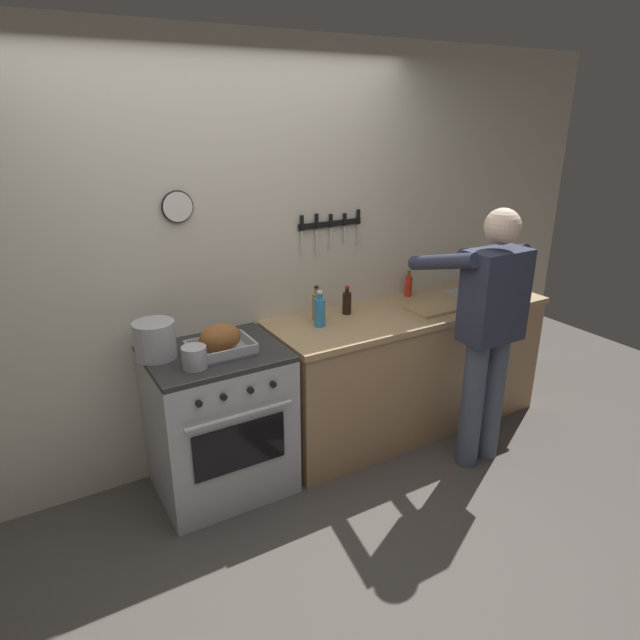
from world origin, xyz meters
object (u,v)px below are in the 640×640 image
(person_cook, at_px, (488,324))
(saucepan, at_px, (194,357))
(stove, at_px, (219,421))
(cutting_board, at_px, (435,308))
(bottle_soy_sauce, at_px, (347,302))
(stock_pot, at_px, (155,340))
(roasting_pan, at_px, (220,341))
(bottle_vinegar, at_px, (316,306))
(bottle_hot_sauce, at_px, (408,286))
(bottle_dish_soap, at_px, (320,312))

(person_cook, height_order, saucepan, person_cook)
(stove, distance_m, person_cook, 1.73)
(cutting_board, distance_m, bottle_soy_sauce, 0.61)
(person_cook, height_order, stock_pot, person_cook)
(roasting_pan, height_order, bottle_vinegar, bottle_vinegar)
(person_cook, distance_m, saucepan, 1.76)
(person_cook, bearing_deg, cutting_board, 0.95)
(bottle_hot_sauce, relative_size, bottle_vinegar, 0.84)
(bottle_dish_soap, bearing_deg, bottle_hot_sauce, 12.55)
(stove, relative_size, saucepan, 6.85)
(roasting_pan, relative_size, cutting_board, 0.98)
(person_cook, relative_size, bottle_hot_sauce, 8.68)
(stove, bearing_deg, bottle_vinegar, 11.30)
(stock_pot, bearing_deg, cutting_board, -5.64)
(saucepan, xyz_separation_m, bottle_dish_soap, (0.88, 0.19, 0.04))
(person_cook, xyz_separation_m, saucepan, (-1.71, 0.42, 0.01))
(saucepan, relative_size, bottle_hot_sauce, 0.69)
(stove, height_order, person_cook, person_cook)
(stock_pot, height_order, cutting_board, stock_pot)
(stove, relative_size, cutting_board, 2.50)
(person_cook, distance_m, bottle_vinegar, 1.07)
(roasting_pan, relative_size, stock_pot, 1.56)
(roasting_pan, height_order, bottle_hot_sauce, bottle_hot_sauce)
(roasting_pan, distance_m, bottle_soy_sauce, 0.98)
(roasting_pan, distance_m, bottle_vinegar, 0.75)
(roasting_pan, xyz_separation_m, saucepan, (-0.19, -0.11, -0.02))
(saucepan, height_order, bottle_soy_sauce, bottle_soy_sauce)
(bottle_dish_soap, distance_m, bottle_vinegar, 0.11)
(person_cook, height_order, bottle_soy_sauce, person_cook)
(stock_pot, xyz_separation_m, saucepan, (0.14, -0.24, -0.04))
(cutting_board, bearing_deg, bottle_dish_soap, 170.65)
(stock_pot, height_order, bottle_soy_sauce, stock_pot)
(bottle_vinegar, bearing_deg, stock_pot, -176.66)
(roasting_pan, height_order, bottle_soy_sauce, bottle_soy_sauce)
(cutting_board, bearing_deg, roasting_pan, 178.04)
(roasting_pan, distance_m, bottle_dish_soap, 0.70)
(bottle_soy_sauce, bearing_deg, roasting_pan, -168.99)
(person_cook, xyz_separation_m, bottle_dish_soap, (-0.83, 0.61, 0.04))
(cutting_board, bearing_deg, person_cook, -89.42)
(bottle_dish_soap, height_order, bottle_soy_sauce, bottle_dish_soap)
(stove, distance_m, bottle_hot_sauce, 1.68)
(stove, bearing_deg, roasting_pan, -58.47)
(cutting_board, distance_m, bottle_dish_soap, 0.85)
(bottle_hot_sauce, bearing_deg, person_cook, -92.01)
(stove, relative_size, bottle_soy_sauce, 4.70)
(roasting_pan, bearing_deg, bottle_vinegar, 14.76)
(bottle_hot_sauce, bearing_deg, roasting_pan, -169.89)
(stove, height_order, bottle_soy_sauce, bottle_soy_sauce)
(stock_pot, relative_size, bottle_dish_soap, 0.98)
(bottle_hot_sauce, height_order, bottle_soy_sauce, same)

